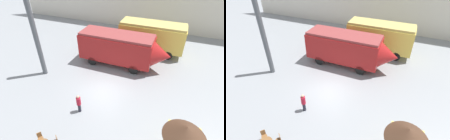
# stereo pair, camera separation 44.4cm
# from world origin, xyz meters

# --- Properties ---
(ground_plane) EXTENTS (80.00, 80.00, 0.00)m
(ground_plane) POSITION_xyz_m (0.00, 0.00, 0.00)
(ground_plane) COLOR gray
(passenger_coach_vintage) EXTENTS (7.42, 2.63, 3.60)m
(passenger_coach_vintage) POSITION_xyz_m (2.45, 8.63, 2.10)
(passenger_coach_vintage) COLOR #E0C64C
(passenger_coach_vintage) RESTS_ON ground_plane
(streamlined_locomotive) EXTENTS (9.34, 2.77, 3.48)m
(streamlined_locomotive) POSITION_xyz_m (0.22, 4.57, 2.02)
(streamlined_locomotive) COLOR maroon
(streamlined_locomotive) RESTS_ON ground_plane
(cafe_chair_1) EXTENTS (0.40, 0.40, 0.87)m
(cafe_chair_1) POSITION_xyz_m (-1.75, -6.25, 0.51)
(cafe_chair_1) COLOR black
(cafe_chair_1) RESTS_ON ground_plane
(visitor_person) EXTENTS (0.34, 0.34, 1.63)m
(visitor_person) POSITION_xyz_m (-0.73, -3.01, 0.88)
(visitor_person) COLOR #262633
(visitor_person) RESTS_ON ground_plane
(support_pillar) EXTENTS (0.44, 0.44, 8.00)m
(support_pillar) POSITION_xyz_m (-6.57, 0.17, 4.00)
(support_pillar) COLOR #4C5156
(support_pillar) RESTS_ON ground_plane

